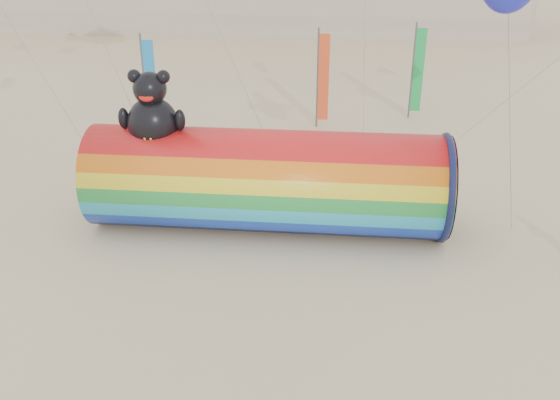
{
  "coord_description": "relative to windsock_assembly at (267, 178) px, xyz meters",
  "views": [
    {
      "loc": [
        2.24,
        -16.15,
        10.98
      ],
      "look_at": [
        0.5,
        1.5,
        2.4
      ],
      "focal_mm": 40.0,
      "sensor_mm": 36.0,
      "label": 1
    }
  ],
  "objects": [
    {
      "name": "festival_banners",
      "position": [
        0.39,
        11.38,
        0.69
      ],
      "size": [
        14.15,
        4.47,
        5.2
      ],
      "color": "#59595E",
      "rests_on": "ground"
    },
    {
      "name": "ground",
      "position": [
        0.24,
        -4.17,
        -1.95
      ],
      "size": [
        160.0,
        160.0,
        0.0
      ],
      "primitive_type": "plane",
      "color": "#CCB58C",
      "rests_on": "ground"
    },
    {
      "name": "windsock_assembly",
      "position": [
        0.0,
        0.0,
        0.0
      ],
      "size": [
        12.74,
        3.88,
        5.87
      ],
      "color": "red",
      "rests_on": "ground"
    }
  ]
}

